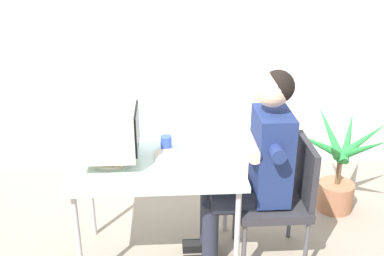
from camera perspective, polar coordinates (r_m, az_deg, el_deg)
ground_plane at (r=3.45m, az=-3.91°, el=-15.23°), size 12.00×12.00×0.00m
wall_back at (r=4.16m, az=-0.13°, el=14.33°), size 8.00×0.10×3.00m
desk at (r=3.08m, az=-4.25°, el=-5.45°), size 1.11×0.68×0.73m
crt_monitor at (r=3.02m, az=-10.08°, el=-0.27°), size 0.36×0.39×0.39m
keyboard at (r=3.01m, az=-2.83°, el=-4.39°), size 0.19×0.43×0.03m
office_chair at (r=3.22m, az=10.85°, el=-7.94°), size 0.47×0.47×0.87m
person_seated at (r=3.06m, az=7.86°, el=-4.06°), size 0.69×0.56×1.36m
potted_plant at (r=3.94m, az=17.50°, el=-4.87°), size 0.82×0.71×0.83m
desk_mug at (r=3.21m, az=-3.17°, el=-1.86°), size 0.08×0.09×0.11m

